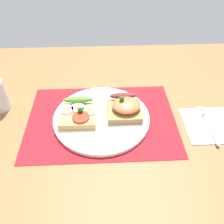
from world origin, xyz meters
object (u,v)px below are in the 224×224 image
(plate, at_px, (102,118))
(sandwich_egg_tomato, at_px, (78,113))
(fork, at_px, (208,123))
(sandwich_salmon, at_px, (125,107))
(napkin, at_px, (210,124))

(plate, height_order, sandwich_egg_tomato, sandwich_egg_tomato)
(sandwich_egg_tomato, height_order, fork, sandwich_egg_tomato)
(sandwich_egg_tomato, xyz_separation_m, sandwich_salmon, (0.13, 0.01, 0.01))
(plate, height_order, sandwich_salmon, sandwich_salmon)
(plate, height_order, fork, plate)
(sandwich_egg_tomato, xyz_separation_m, napkin, (0.37, -0.04, -0.03))
(fork, bearing_deg, sandwich_egg_tomato, 174.39)
(sandwich_egg_tomato, distance_m, napkin, 0.37)
(sandwich_egg_tomato, relative_size, napkin, 0.75)
(napkin, distance_m, fork, 0.01)
(sandwich_salmon, relative_size, fork, 0.68)
(napkin, relative_size, fork, 0.93)
(sandwich_egg_tomato, relative_size, fork, 0.69)
(plate, relative_size, fork, 1.81)
(plate, relative_size, napkin, 1.95)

